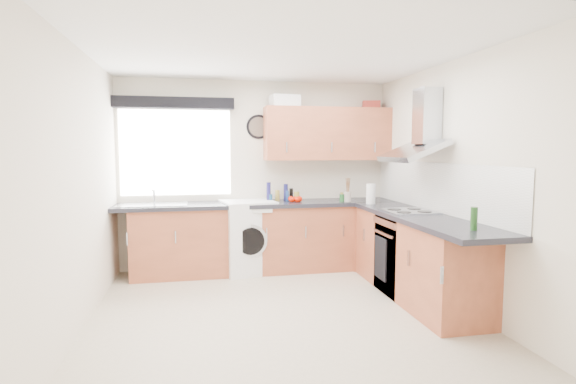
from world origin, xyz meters
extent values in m
plane|color=beige|center=(0.00, 0.00, 0.00)|extent=(3.60, 3.60, 0.00)
cube|color=white|center=(0.00, 0.00, 2.50)|extent=(3.60, 3.60, 0.02)
cube|color=silver|center=(0.00, 1.80, 1.25)|extent=(3.60, 0.02, 2.50)
cube|color=silver|center=(0.00, -1.80, 1.25)|extent=(3.60, 0.02, 2.50)
cube|color=silver|center=(-1.80, 0.00, 1.25)|extent=(0.02, 3.60, 2.50)
cube|color=silver|center=(1.80, 0.00, 1.25)|extent=(0.02, 3.60, 2.50)
cube|color=white|center=(-1.05, 1.79, 1.55)|extent=(1.40, 0.02, 1.10)
cube|color=black|center=(-1.05, 1.70, 2.18)|extent=(1.50, 0.18, 0.14)
cube|color=white|center=(1.79, 0.30, 1.18)|extent=(0.01, 3.00, 0.54)
cube|color=brown|center=(-0.10, 1.51, 0.43)|extent=(3.00, 0.58, 0.86)
cube|color=brown|center=(1.50, 1.50, 0.43)|extent=(0.60, 0.60, 0.86)
cube|color=brown|center=(1.51, 0.15, 0.43)|extent=(0.58, 2.10, 0.86)
cube|color=black|center=(0.00, 1.50, 0.89)|extent=(3.60, 0.62, 0.05)
cube|color=black|center=(1.50, 0.00, 0.89)|extent=(0.62, 2.42, 0.05)
cube|color=black|center=(1.50, 0.30, 0.42)|extent=(0.56, 0.58, 0.85)
cube|color=#B0B6C3|center=(1.50, 0.30, 0.92)|extent=(0.52, 0.52, 0.01)
cube|color=brown|center=(0.95, 1.62, 1.80)|extent=(1.70, 0.35, 0.70)
cube|color=white|center=(-0.15, 1.50, 0.47)|extent=(0.74, 0.72, 0.93)
cylinder|color=black|center=(0.04, 1.78, 1.89)|extent=(0.33, 0.04, 0.33)
cube|color=white|center=(0.36, 1.64, 2.23)|extent=(0.39, 0.30, 0.15)
cube|color=#B2352B|center=(1.60, 1.72, 2.20)|extent=(0.28, 0.25, 0.11)
cylinder|color=#A29589|center=(1.15, 1.35, 0.97)|extent=(0.11, 0.11, 0.13)
cylinder|color=white|center=(1.35, 1.05, 1.04)|extent=(0.14, 0.14, 0.25)
cylinder|color=#1B1852|center=(0.13, 1.55, 1.04)|extent=(0.06, 0.06, 0.25)
cylinder|color=navy|center=(0.38, 1.56, 0.98)|extent=(0.04, 0.04, 0.14)
cylinder|color=olive|center=(0.50, 1.51, 0.97)|extent=(0.07, 0.07, 0.13)
cylinder|color=olive|center=(0.25, 1.59, 0.98)|extent=(0.06, 0.06, 0.15)
cylinder|color=black|center=(0.44, 1.59, 0.99)|extent=(0.05, 0.05, 0.17)
cylinder|color=navy|center=(0.16, 1.59, 0.96)|extent=(0.04, 0.04, 0.09)
cylinder|color=#A78D39|center=(1.13, 1.53, 0.96)|extent=(0.04, 0.04, 0.10)
cylinder|color=navy|center=(0.39, 1.69, 1.02)|extent=(0.06, 0.06, 0.22)
cylinder|color=#205A26|center=(1.09, 1.40, 0.96)|extent=(0.06, 0.06, 0.09)
cylinder|color=navy|center=(0.15, 1.54, 0.96)|extent=(0.05, 0.05, 0.10)
cylinder|color=#1C4A1A|center=(1.52, -0.86, 1.01)|extent=(0.06, 0.06, 0.20)
camera|label=1|loc=(-0.77, -4.23, 1.60)|focal=28.00mm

